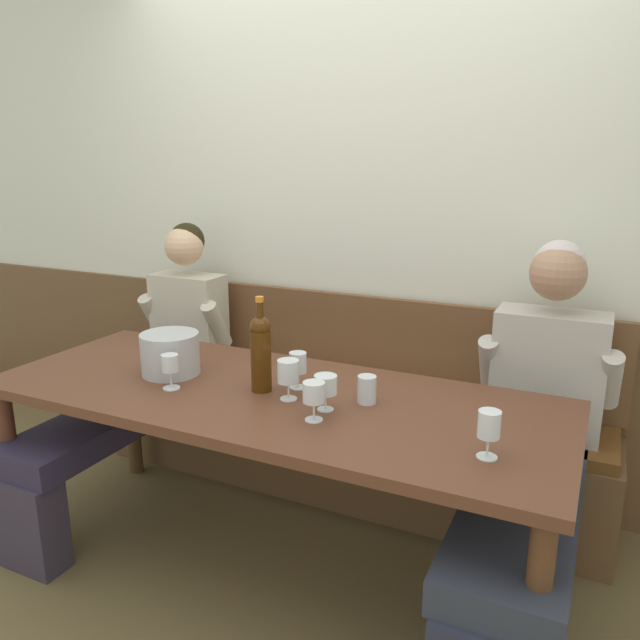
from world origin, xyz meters
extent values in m
cube|color=brown|center=(0.00, 0.00, -0.01)|extent=(6.80, 6.80, 0.02)
cube|color=silver|center=(0.00, 1.09, 1.40)|extent=(6.80, 0.08, 2.80)
cube|color=brown|center=(0.00, 1.04, 0.45)|extent=(6.80, 0.03, 0.90)
cube|color=brown|center=(0.00, 0.81, 0.22)|extent=(2.48, 0.42, 0.44)
cube|color=brown|center=(0.00, 0.81, 0.47)|extent=(2.43, 0.39, 0.05)
cube|color=brown|center=(0.00, 1.00, 0.71)|extent=(2.48, 0.04, 0.45)
cube|color=brown|center=(0.00, 0.16, 0.72)|extent=(2.18, 0.84, 0.04)
cylinder|color=#582C1C|center=(-1.02, -0.19, 0.35)|extent=(0.07, 0.07, 0.70)
cylinder|color=brown|center=(1.02, -0.19, 0.35)|extent=(0.07, 0.07, 0.70)
cylinder|color=#533920|center=(-1.02, 0.51, 0.35)|extent=(0.07, 0.07, 0.70)
cylinder|color=brown|center=(1.02, 0.51, 0.35)|extent=(0.07, 0.07, 0.70)
cube|color=#342D3E|center=(-0.86, -0.26, 0.19)|extent=(0.28, 0.14, 0.38)
cube|color=#2C2640|center=(-0.86, 0.23, 0.43)|extent=(0.31, 1.08, 0.11)
cube|color=#BBB4A2|center=(-0.86, 0.81, 0.75)|extent=(0.37, 0.19, 0.51)
sphere|color=#D9B088|center=(-0.86, 0.80, 1.15)|extent=(0.20, 0.20, 0.20)
sphere|color=black|center=(-0.86, 0.83, 1.18)|extent=(0.18, 0.18, 0.18)
cylinder|color=#BBB4A2|center=(-1.05, 0.77, 0.77)|extent=(0.08, 0.20, 0.27)
cylinder|color=#BBB4A2|center=(-0.66, 0.77, 0.77)|extent=(0.08, 0.20, 0.27)
cube|color=#2D3240|center=(0.92, 0.23, 0.43)|extent=(0.36, 1.08, 0.11)
cube|color=#B3ACA2|center=(0.92, 0.81, 0.74)|extent=(0.43, 0.21, 0.51)
sphere|color=#A87C60|center=(0.92, 0.80, 1.15)|extent=(0.21, 0.21, 0.21)
sphere|color=beige|center=(0.92, 0.83, 1.18)|extent=(0.20, 0.20, 0.20)
cylinder|color=#B3ACA2|center=(0.69, 0.77, 0.76)|extent=(0.08, 0.20, 0.27)
cylinder|color=#B3ACA2|center=(1.15, 0.77, 0.76)|extent=(0.08, 0.20, 0.27)
cylinder|color=#B0B2B8|center=(-0.46, 0.16, 0.82)|extent=(0.23, 0.23, 0.17)
cylinder|color=#432408|center=(-0.03, 0.16, 0.85)|extent=(0.08, 0.08, 0.23)
sphere|color=#432408|center=(-0.03, 0.16, 0.98)|extent=(0.08, 0.08, 0.08)
cylinder|color=#432408|center=(-0.03, 0.16, 1.04)|extent=(0.03, 0.03, 0.08)
cylinder|color=orange|center=(-0.03, 0.16, 1.09)|extent=(0.03, 0.03, 0.02)
cylinder|color=silver|center=(0.26, 0.00, 0.74)|extent=(0.06, 0.06, 0.00)
cylinder|color=silver|center=(0.26, 0.00, 0.77)|extent=(0.01, 0.01, 0.06)
cylinder|color=silver|center=(0.26, 0.00, 0.84)|extent=(0.07, 0.07, 0.07)
cylinder|color=silver|center=(0.10, 0.13, 0.74)|extent=(0.06, 0.06, 0.00)
cylinder|color=silver|center=(0.10, 0.13, 0.77)|extent=(0.01, 0.01, 0.06)
cylinder|color=silver|center=(0.10, 0.13, 0.85)|extent=(0.08, 0.08, 0.08)
cylinder|color=#EBE280|center=(0.10, 0.13, 0.82)|extent=(0.07, 0.07, 0.02)
cylinder|color=silver|center=(0.83, -0.02, 0.74)|extent=(0.06, 0.06, 0.00)
cylinder|color=silver|center=(0.83, -0.02, 0.77)|extent=(0.01, 0.01, 0.06)
cylinder|color=silver|center=(0.83, -0.02, 0.84)|extent=(0.07, 0.07, 0.08)
cylinder|color=silver|center=(0.08, 0.24, 0.74)|extent=(0.06, 0.06, 0.00)
cylinder|color=silver|center=(0.08, 0.24, 0.77)|extent=(0.01, 0.01, 0.06)
cylinder|color=silver|center=(0.08, 0.24, 0.84)|extent=(0.07, 0.07, 0.08)
cylinder|color=#ECD888|center=(0.08, 0.24, 0.81)|extent=(0.06, 0.06, 0.02)
cylinder|color=silver|center=(-0.35, 0.03, 0.74)|extent=(0.07, 0.07, 0.00)
cylinder|color=silver|center=(-0.35, 0.03, 0.78)|extent=(0.01, 0.01, 0.07)
cylinder|color=silver|center=(-0.35, 0.03, 0.84)|extent=(0.06, 0.06, 0.06)
cylinder|color=silver|center=(0.26, 0.10, 0.74)|extent=(0.06, 0.06, 0.00)
cylinder|color=silver|center=(0.26, 0.10, 0.77)|extent=(0.01, 0.01, 0.06)
cylinder|color=silver|center=(0.26, 0.10, 0.83)|extent=(0.08, 0.08, 0.07)
cylinder|color=beige|center=(0.26, 0.10, 0.81)|extent=(0.07, 0.07, 0.02)
cylinder|color=silver|center=(0.37, 0.22, 0.79)|extent=(0.07, 0.07, 0.10)
camera|label=1|loc=(1.09, -1.69, 1.58)|focal=34.39mm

